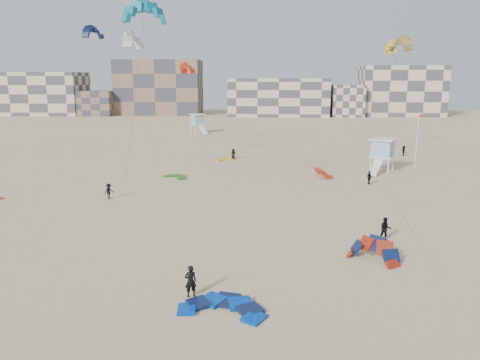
{
  "coord_description": "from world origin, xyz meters",
  "views": [
    {
      "loc": [
        5.32,
        -25.58,
        11.99
      ],
      "look_at": [
        3.74,
        6.0,
        5.11
      ],
      "focal_mm": 35.0,
      "sensor_mm": 36.0,
      "label": 1
    }
  ],
  "objects_px": {
    "kite_ground_blue": "(223,311)",
    "kite_ground_orange": "(372,260)",
    "kitesurfer_main": "(191,281)",
    "lifeguard_tower_near": "(382,155)"
  },
  "relations": [
    {
      "from": "kite_ground_blue",
      "to": "kite_ground_orange",
      "type": "relative_size",
      "value": 1.2
    },
    {
      "from": "kite_ground_orange",
      "to": "kite_ground_blue",
      "type": "bearing_deg",
      "value": -103.91
    },
    {
      "from": "kite_ground_blue",
      "to": "lifeguard_tower_near",
      "type": "bearing_deg",
      "value": 77.69
    },
    {
      "from": "kitesurfer_main",
      "to": "kite_ground_blue",
      "type": "bearing_deg",
      "value": 120.52
    },
    {
      "from": "kite_ground_blue",
      "to": "kitesurfer_main",
      "type": "height_order",
      "value": "kitesurfer_main"
    },
    {
      "from": "kite_ground_blue",
      "to": "kitesurfer_main",
      "type": "xyz_separation_m",
      "value": [
        -1.92,
        1.56,
        0.92
      ]
    },
    {
      "from": "kitesurfer_main",
      "to": "kite_ground_orange",
      "type": "bearing_deg",
      "value": -172.99
    },
    {
      "from": "lifeguard_tower_near",
      "to": "kite_ground_blue",
      "type": "bearing_deg",
      "value": -85.15
    },
    {
      "from": "kitesurfer_main",
      "to": "lifeguard_tower_near",
      "type": "distance_m",
      "value": 42.18
    },
    {
      "from": "kite_ground_orange",
      "to": "lifeguard_tower_near",
      "type": "height_order",
      "value": "lifeguard_tower_near"
    }
  ]
}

